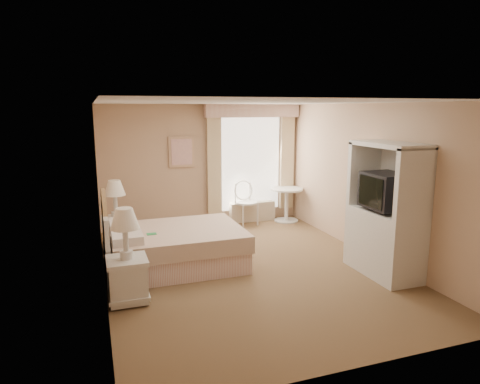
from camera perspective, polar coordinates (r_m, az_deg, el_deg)
name	(u,v)px	position (r m, az deg, el deg)	size (l,w,h in m)	color
room	(249,188)	(6.33, 1.20, 0.48)	(4.21, 5.51, 2.51)	brown
window	(252,160)	(9.14, 1.59, 4.34)	(2.05, 0.22, 2.51)	white
framed_art	(182,152)	(8.76, -7.80, 5.33)	(0.52, 0.04, 0.62)	tan
bed	(170,246)	(6.72, -9.38, -7.10)	(2.07, 1.56, 1.38)	tan
nightstand_near	(127,268)	(5.62, -14.81, -9.74)	(0.50, 0.50, 1.20)	silver
nightstand_far	(117,224)	(7.69, -16.13, -4.13)	(0.50, 0.50, 1.20)	silver
round_table	(287,199)	(9.29, 6.24, -0.96)	(0.69, 0.69, 0.73)	silver
cafe_chair	(245,199)	(9.01, 0.69, -0.92)	(0.51, 0.51, 0.93)	silver
armoire	(385,221)	(6.58, 18.83, -3.65)	(0.59, 1.17, 1.95)	silver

